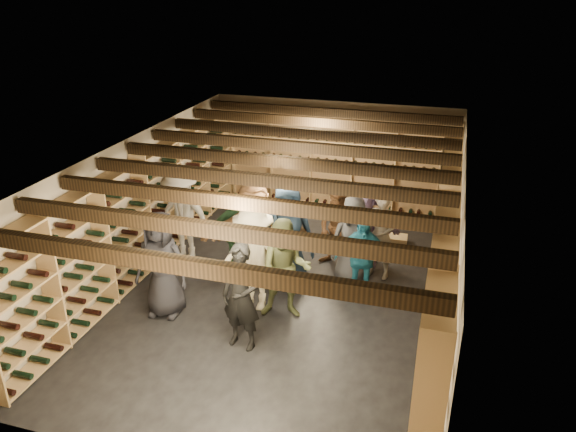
# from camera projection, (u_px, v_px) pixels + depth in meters

# --- Properties ---
(ground) EXTENTS (8.00, 8.00, 0.00)m
(ground) POSITION_uv_depth(u_px,v_px,m) (282.00, 287.00, 9.67)
(ground) COLOR black
(ground) RESTS_ON ground
(walls) EXTENTS (5.52, 8.02, 2.40)m
(walls) POSITION_uv_depth(u_px,v_px,m) (282.00, 224.00, 9.19)
(walls) COLOR tan
(walls) RESTS_ON ground
(ceiling) EXTENTS (5.50, 8.00, 0.01)m
(ceiling) POSITION_uv_depth(u_px,v_px,m) (282.00, 153.00, 8.71)
(ceiling) COLOR beige
(ceiling) RESTS_ON walls
(ceiling_joists) EXTENTS (5.40, 7.12, 0.18)m
(ceiling_joists) POSITION_uv_depth(u_px,v_px,m) (282.00, 162.00, 8.76)
(ceiling_joists) COLOR black
(ceiling_joists) RESTS_ON ground
(wine_rack_left) EXTENTS (0.32, 7.50, 2.15)m
(wine_rack_left) POSITION_uv_depth(u_px,v_px,m) (143.00, 213.00, 9.91)
(wine_rack_left) COLOR #A78251
(wine_rack_left) RESTS_ON ground
(wine_rack_right) EXTENTS (0.32, 7.50, 2.15)m
(wine_rack_right) POSITION_uv_depth(u_px,v_px,m) (443.00, 251.00, 8.57)
(wine_rack_right) COLOR #A78251
(wine_rack_right) RESTS_ON ground
(wine_rack_back) EXTENTS (4.70, 0.30, 2.15)m
(wine_rack_back) POSITION_uv_depth(u_px,v_px,m) (332.00, 161.00, 12.60)
(wine_rack_back) COLOR #A78251
(wine_rack_back) RESTS_ON ground
(crate_stack_left) EXTENTS (0.58, 0.48, 0.51)m
(crate_stack_left) POSITION_uv_depth(u_px,v_px,m) (283.00, 231.00, 11.14)
(crate_stack_left) COLOR tan
(crate_stack_left) RESTS_ON ground
(crate_stack_right) EXTENTS (0.55, 0.41, 0.34)m
(crate_stack_right) POSITION_uv_depth(u_px,v_px,m) (360.00, 228.00, 11.49)
(crate_stack_right) COLOR tan
(crate_stack_right) RESTS_ON ground
(crate_loose) EXTENTS (0.51, 0.34, 0.17)m
(crate_loose) POSITION_uv_depth(u_px,v_px,m) (394.00, 240.00, 11.18)
(crate_loose) COLOR tan
(crate_loose) RESTS_ON ground
(person_0) EXTENTS (0.89, 0.62, 1.73)m
(person_0) POSITION_uv_depth(u_px,v_px,m) (162.00, 265.00, 8.60)
(person_0) COLOR black
(person_0) RESTS_ON ground
(person_1) EXTENTS (0.65, 0.48, 1.63)m
(person_1) POSITION_uv_depth(u_px,v_px,m) (241.00, 297.00, 7.85)
(person_1) COLOR black
(person_1) RESTS_ON ground
(person_2) EXTENTS (0.91, 0.78, 1.64)m
(person_2) POSITION_uv_depth(u_px,v_px,m) (286.00, 269.00, 8.56)
(person_2) COLOR #5A633B
(person_2) RESTS_ON ground
(person_3) EXTENTS (1.15, 0.68, 1.76)m
(person_3) POSITION_uv_depth(u_px,v_px,m) (254.00, 259.00, 8.75)
(person_3) COLOR beige
(person_3) RESTS_ON ground
(person_4) EXTENTS (0.94, 0.60, 1.49)m
(person_4) POSITION_uv_depth(u_px,v_px,m) (361.00, 258.00, 9.06)
(person_4) COLOR #195C79
(person_4) RESTS_ON ground
(person_5) EXTENTS (1.85, 1.21, 1.91)m
(person_5) POSITION_uv_depth(u_px,v_px,m) (254.00, 235.00, 9.37)
(person_5) COLOR brown
(person_5) RESTS_ON ground
(person_6) EXTENTS (1.04, 0.81, 1.87)m
(person_6) POSITION_uv_depth(u_px,v_px,m) (287.00, 236.00, 9.37)
(person_6) COLOR #1C2E47
(person_6) RESTS_ON ground
(person_7) EXTENTS (0.64, 0.48, 1.58)m
(person_7) POSITION_uv_depth(u_px,v_px,m) (381.00, 235.00, 9.73)
(person_7) COLOR gray
(person_7) RESTS_ON ground
(person_8) EXTENTS (0.93, 0.84, 1.55)m
(person_8) POSITION_uv_depth(u_px,v_px,m) (338.00, 229.00, 10.01)
(person_8) COLOR #4E301A
(person_8) RESTS_ON ground
(person_9) EXTENTS (1.21, 0.77, 1.78)m
(person_9) POSITION_uv_depth(u_px,v_px,m) (182.00, 215.00, 10.29)
(person_9) COLOR #A29C93
(person_9) RESTS_ON ground
(person_10) EXTENTS (0.96, 0.65, 1.51)m
(person_10) POSITION_uv_depth(u_px,v_px,m) (236.00, 233.00, 9.90)
(person_10) COLOR #295031
(person_10) RESTS_ON ground
(person_11) EXTENTS (1.48, 0.76, 1.52)m
(person_11) POSITION_uv_depth(u_px,v_px,m) (365.00, 225.00, 10.20)
(person_11) COLOR slate
(person_11) RESTS_ON ground
(person_12) EXTENTS (0.90, 0.75, 1.58)m
(person_12) POSITION_uv_depth(u_px,v_px,m) (353.00, 241.00, 9.54)
(person_12) COLOR #313135
(person_12) RESTS_ON ground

